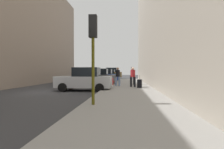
{
  "coord_description": "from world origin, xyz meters",
  "views": [
    {
      "loc": [
        5.84,
        -12.22,
        1.49
      ],
      "look_at": [
        4.32,
        6.34,
        1.15
      ],
      "focal_mm": 28.0,
      "sensor_mm": 36.0,
      "label": 1
    }
  ],
  "objects": [
    {
      "name": "ground_plane",
      "position": [
        0.0,
        0.0,
        0.0
      ],
      "size": [
        120.0,
        120.0,
        0.0
      ],
      "primitive_type": "plane",
      "color": "#38383A"
    },
    {
      "name": "sidewalk",
      "position": [
        6.0,
        0.0,
        0.07
      ],
      "size": [
        4.0,
        40.0,
        0.15
      ],
      "primitive_type": "cube",
      "color": "gray",
      "rests_on": "ground_plane"
    },
    {
      "name": "parked_silver_sedan",
      "position": [
        2.65,
        0.99,
        0.85
      ],
      "size": [
        4.24,
        2.13,
        1.79
      ],
      "color": "#B7BABF",
      "rests_on": "ground_plane"
    },
    {
      "name": "parked_gray_coupe",
      "position": [
        2.65,
        6.89,
        0.85
      ],
      "size": [
        4.21,
        2.08,
        1.79
      ],
      "color": "slate",
      "rests_on": "ground_plane"
    },
    {
      "name": "parked_blue_sedan",
      "position": [
        2.65,
        12.61,
        0.85
      ],
      "size": [
        4.26,
        2.16,
        1.79
      ],
      "color": "navy",
      "rests_on": "ground_plane"
    },
    {
      "name": "parked_dark_green_sedan",
      "position": [
        2.65,
        18.72,
        0.85
      ],
      "size": [
        4.2,
        2.06,
        1.79
      ],
      "color": "#193828",
      "rests_on": "ground_plane"
    },
    {
      "name": "parked_bronze_suv",
      "position": [
        2.65,
        23.77,
        1.03
      ],
      "size": [
        4.66,
        2.18,
        2.25
      ],
      "color": "brown",
      "rests_on": "ground_plane"
    },
    {
      "name": "fire_hydrant",
      "position": [
        4.45,
        5.0,
        0.5
      ],
      "size": [
        0.42,
        0.22,
        0.7
      ],
      "color": "red",
      "rests_on": "sidewalk"
    },
    {
      "name": "traffic_light",
      "position": [
        4.5,
        -5.27,
        2.76
      ],
      "size": [
        0.32,
        0.32,
        3.6
      ],
      "color": "#514C0F",
      "rests_on": "sidewalk"
    },
    {
      "name": "pedestrian_in_red_jacket",
      "position": [
        6.41,
        2.98,
        1.1
      ],
      "size": [
        0.52,
        0.46,
        1.71
      ],
      "color": "black",
      "rests_on": "sidewalk"
    },
    {
      "name": "pedestrian_with_fedora",
      "position": [
        6.46,
        5.5,
        1.14
      ],
      "size": [
        0.53,
        0.47,
        1.78
      ],
      "color": "black",
      "rests_on": "sidewalk"
    },
    {
      "name": "pedestrian_in_jeans",
      "position": [
        5.04,
        3.99,
        1.1
      ],
      "size": [
        0.51,
        0.42,
        1.71
      ],
      "color": "#728CB2",
      "rests_on": "sidewalk"
    },
    {
      "name": "rolling_suitcase",
      "position": [
        6.93,
        2.23,
        0.49
      ],
      "size": [
        0.45,
        0.61,
        1.04
      ],
      "color": "black",
      "rests_on": "sidewalk"
    }
  ]
}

